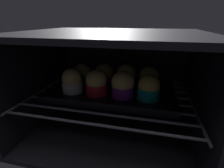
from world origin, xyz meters
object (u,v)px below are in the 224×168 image
(baking_tray, at_px, (112,91))
(muffin_row1_col1, at_px, (104,76))
(muffin_row1_col2, at_px, (126,77))
(muffin_row1_col0, at_px, (83,75))
(muffin_row0_col1, at_px, (96,83))
(muffin_row1_col3, at_px, (149,79))
(muffin_row0_col3, at_px, (149,88))
(muffin_row0_col0, at_px, (72,81))
(muffin_row0_col2, at_px, (123,85))

(baking_tray, xyz_separation_m, muffin_row1_col1, (-0.04, 0.04, 0.04))
(muffin_row1_col2, bearing_deg, muffin_row1_col0, 179.77)
(muffin_row1_col0, bearing_deg, muffin_row1_col2, -0.23)
(muffin_row0_col1, bearing_deg, muffin_row1_col3, 27.19)
(muffin_row0_col3, xyz_separation_m, muffin_row1_col2, (-0.08, 0.08, 0.00))
(muffin_row0_col0, distance_m, muffin_row0_col1, 0.09)
(muffin_row0_col3, relative_size, muffin_row1_col0, 1.02)
(muffin_row0_col1, height_order, muffin_row0_col2, muffin_row0_col2)
(muffin_row0_col1, distance_m, muffin_row1_col0, 0.12)
(muffin_row0_col2, relative_size, muffin_row1_col3, 1.03)
(baking_tray, height_order, muffin_row0_col2, muffin_row0_col2)
(muffin_row1_col3, bearing_deg, muffin_row1_col2, 179.98)
(muffin_row0_col0, height_order, muffin_row0_col2, muffin_row0_col2)
(muffin_row0_col1, xyz_separation_m, muffin_row0_col2, (0.09, 0.00, 0.00))
(muffin_row0_col0, bearing_deg, muffin_row1_col2, 26.16)
(muffin_row0_col3, distance_m, muffin_row1_col1, 0.19)
(muffin_row1_col1, height_order, muffin_row1_col3, same)
(muffin_row0_col1, height_order, muffin_row0_col3, muffin_row0_col1)
(muffin_row0_col0, height_order, muffin_row1_col2, muffin_row1_col2)
(muffin_row0_col1, relative_size, muffin_row1_col0, 1.07)
(muffin_row0_col3, height_order, muffin_row1_col3, muffin_row1_col3)
(muffin_row0_col2, height_order, muffin_row1_col1, muffin_row0_col2)
(muffin_row0_col0, bearing_deg, muffin_row0_col1, -0.39)
(muffin_row0_col1, distance_m, muffin_row0_col3, 0.17)
(baking_tray, distance_m, muffin_row1_col1, 0.07)
(muffin_row0_col3, bearing_deg, muffin_row1_col0, 162.02)
(muffin_row0_col1, height_order, muffin_row1_col1, same)
(muffin_row0_col3, xyz_separation_m, muffin_row1_col3, (-0.00, 0.08, 0.00))
(muffin_row0_col0, distance_m, muffin_row0_col2, 0.18)
(baking_tray, distance_m, muffin_row0_col0, 0.15)
(baking_tray, xyz_separation_m, muffin_row0_col2, (0.05, -0.05, 0.04))
(muffin_row0_col3, bearing_deg, muffin_row1_col2, 135.65)
(muffin_row0_col3, height_order, muffin_row1_col0, muffin_row0_col3)
(muffin_row0_col1, distance_m, muffin_row1_col3, 0.19)
(baking_tray, height_order, muffin_row1_col3, muffin_row1_col3)
(baking_tray, height_order, muffin_row1_col0, muffin_row1_col0)
(muffin_row0_col3, distance_m, muffin_row1_col2, 0.12)
(baking_tray, bearing_deg, muffin_row1_col3, 17.42)
(baking_tray, distance_m, muffin_row0_col1, 0.08)
(baking_tray, xyz_separation_m, muffin_row0_col0, (-0.13, -0.05, 0.04))
(muffin_row0_col1, xyz_separation_m, muffin_row1_col1, (0.00, 0.09, -0.00))
(muffin_row0_col1, height_order, muffin_row1_col2, muffin_row1_col2)
(muffin_row0_col3, height_order, muffin_row1_col1, muffin_row1_col1)
(baking_tray, bearing_deg, muffin_row1_col0, 162.53)
(baking_tray, relative_size, muffin_row1_col0, 5.46)
(muffin_row1_col1, bearing_deg, muffin_row0_col2, -45.04)
(muffin_row0_col1, xyz_separation_m, muffin_row1_col2, (0.09, 0.09, 0.00))
(baking_tray, distance_m, muffin_row1_col0, 0.14)
(baking_tray, bearing_deg, muffin_row1_col2, 41.76)
(muffin_row0_col2, relative_size, muffin_row1_col2, 1.00)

